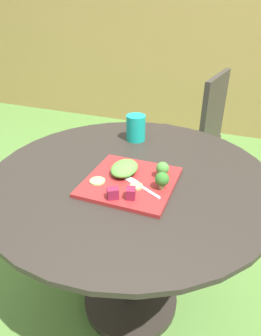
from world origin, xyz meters
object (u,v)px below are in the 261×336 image
(drinking_glass, at_px, (136,129))
(patio_chair, at_px, (194,132))
(fork, at_px, (139,186))
(salad_plate, at_px, (130,182))

(drinking_glass, bearing_deg, patio_chair, 76.37)
(patio_chair, height_order, drinking_glass, patio_chair)
(patio_chair, height_order, fork, patio_chair)
(drinking_glass, distance_m, fork, 0.41)
(drinking_glass, bearing_deg, fork, -67.92)
(drinking_glass, bearing_deg, salad_plate, -72.52)
(patio_chair, bearing_deg, fork, -90.38)
(salad_plate, xyz_separation_m, fork, (0.04, -0.03, 0.01))
(salad_plate, xyz_separation_m, drinking_glass, (-0.11, 0.35, 0.04))
(salad_plate, bearing_deg, drinking_glass, 107.48)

